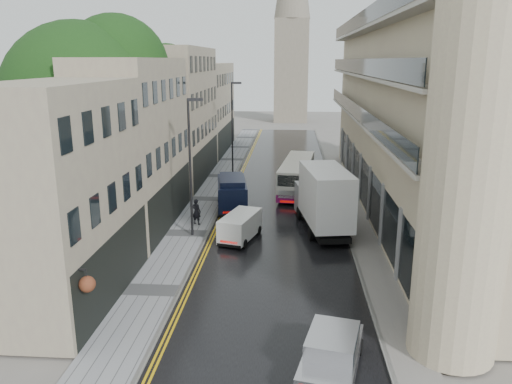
% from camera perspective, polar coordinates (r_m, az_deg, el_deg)
% --- Properties ---
extents(road, '(9.00, 85.00, 0.02)m').
position_cam_1_polar(road, '(40.03, 2.82, -1.08)').
color(road, black).
rests_on(road, ground).
extents(left_sidewalk, '(2.70, 85.00, 0.12)m').
position_cam_1_polar(left_sidewalk, '(40.56, -5.47, -0.85)').
color(left_sidewalk, gray).
rests_on(left_sidewalk, ground).
extents(right_sidewalk, '(1.80, 85.00, 0.12)m').
position_cam_1_polar(right_sidewalk, '(40.27, 10.52, -1.15)').
color(right_sidewalk, slate).
rests_on(right_sidewalk, ground).
extents(old_shop_row, '(4.50, 56.00, 12.00)m').
position_cam_1_polar(old_shop_row, '(42.54, -9.95, 7.90)').
color(old_shop_row, gray).
rests_on(old_shop_row, ground).
extents(modern_block, '(8.00, 40.00, 14.00)m').
position_cam_1_polar(modern_block, '(38.40, 18.61, 8.13)').
color(modern_block, '#C1B38F').
rests_on(modern_block, ground).
extents(church_spire, '(6.40, 6.40, 40.00)m').
position_cam_1_polar(church_spire, '(93.43, 4.17, 20.35)').
color(church_spire, gray).
rests_on(church_spire, ground).
extents(tree_near, '(10.56, 10.56, 13.89)m').
position_cam_1_polar(tree_near, '(33.96, -19.12, 7.21)').
color(tree_near, black).
rests_on(tree_near, ground).
extents(tree_far, '(9.24, 9.24, 12.46)m').
position_cam_1_polar(tree_far, '(46.11, -12.42, 8.59)').
color(tree_far, black).
rests_on(tree_far, ground).
extents(cream_bus, '(3.29, 9.95, 2.66)m').
position_cam_1_polar(cream_bus, '(40.48, 2.86, 1.06)').
color(cream_bus, beige).
rests_on(cream_bus, road).
extents(white_lorry, '(3.74, 8.51, 4.32)m').
position_cam_1_polar(white_lorry, '(31.02, 6.36, -1.74)').
color(white_lorry, white).
rests_on(white_lorry, road).
extents(silver_hatchback, '(2.75, 4.54, 1.59)m').
position_cam_1_polar(silver_hatchback, '(17.89, 5.01, -19.87)').
color(silver_hatchback, '#9F9EA3').
rests_on(silver_hatchback, road).
extents(white_van, '(2.56, 4.08, 1.71)m').
position_cam_1_polar(white_van, '(30.47, -4.03, -4.57)').
color(white_van, white).
rests_on(white_van, road).
extents(navy_van, '(2.84, 5.48, 2.66)m').
position_cam_1_polar(navy_van, '(35.80, -4.22, -0.80)').
color(navy_van, black).
rests_on(navy_van, road).
extents(pedestrian, '(0.76, 0.64, 1.78)m').
position_cam_1_polar(pedestrian, '(34.14, -6.82, -2.25)').
color(pedestrian, black).
rests_on(pedestrian, left_sidewalk).
extents(lamp_post_near, '(0.99, 0.51, 8.62)m').
position_cam_1_polar(lamp_post_near, '(31.23, -7.52, 2.60)').
color(lamp_post_near, black).
rests_on(lamp_post_near, left_sidewalk).
extents(lamp_post_far, '(1.01, 0.45, 8.81)m').
position_cam_1_polar(lamp_post_far, '(48.96, -2.74, 7.25)').
color(lamp_post_far, black).
rests_on(lamp_post_far, left_sidewalk).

